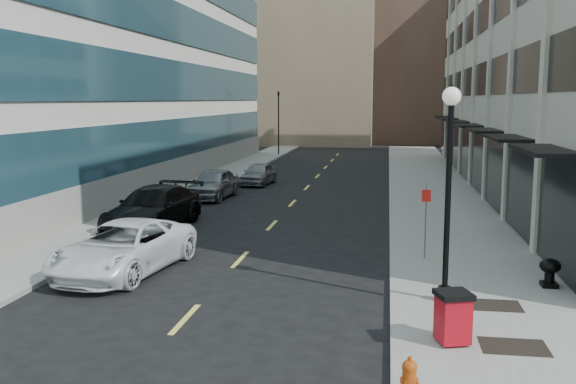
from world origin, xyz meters
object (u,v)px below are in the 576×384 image
(car_silver_sedan, at_px, (213,184))
(fire_hydrant, at_px, (409,382))
(car_white_van, at_px, (124,248))
(urn_planter, at_px, (550,270))
(lamppost, at_px, (449,175))
(sign_post, at_px, (426,211))
(car_black_pickup, at_px, (153,208))
(trash_bin, at_px, (453,316))
(traffic_signal, at_px, (279,96))
(car_grey_sedan, at_px, (259,174))

(car_silver_sedan, height_order, fire_hydrant, car_silver_sedan)
(car_white_van, xyz_separation_m, urn_planter, (12.62, -0.10, -0.15))
(lamppost, relative_size, sign_post, 2.30)
(car_black_pickup, height_order, trash_bin, car_black_pickup)
(lamppost, bearing_deg, car_white_van, 169.14)
(trash_bin, relative_size, sign_post, 0.47)
(fire_hydrant, xyz_separation_m, sign_post, (0.83, 10.52, 1.16))
(lamppost, bearing_deg, urn_planter, 30.07)
(traffic_signal, xyz_separation_m, car_white_van, (2.30, -42.16, -4.92))
(car_grey_sedan, relative_size, urn_planter, 5.03)
(fire_hydrant, relative_size, urn_planter, 1.07)
(urn_planter, bearing_deg, fire_hydrant, -117.98)
(fire_hydrant, relative_size, lamppost, 0.15)
(fire_hydrant, relative_size, sign_post, 0.35)
(fire_hydrant, distance_m, trash_bin, 3.18)
(traffic_signal, distance_m, trash_bin, 48.71)
(car_silver_sedan, bearing_deg, car_black_pickup, -87.96)
(trash_bin, bearing_deg, car_white_van, 135.08)
(car_silver_sedan, xyz_separation_m, urn_planter, (13.93, -15.25, -0.17))
(car_black_pickup, distance_m, fire_hydrant, 17.76)
(car_white_van, bearing_deg, sign_post, 23.91)
(car_grey_sedan, xyz_separation_m, trash_bin, (9.51, -26.00, 0.08))
(car_grey_sedan, relative_size, trash_bin, 3.53)
(car_grey_sedan, height_order, urn_planter, car_grey_sedan)
(car_white_van, height_order, trash_bin, car_white_van)
(car_silver_sedan, relative_size, trash_bin, 4.12)
(car_black_pickup, height_order, urn_planter, car_black_pickup)
(traffic_signal, distance_m, sign_post, 41.35)
(car_silver_sedan, bearing_deg, sign_post, -45.65)
(car_white_van, height_order, sign_post, sign_post)
(car_white_van, height_order, car_black_pickup, car_black_pickup)
(car_black_pickup, distance_m, lamppost, 14.36)
(sign_post, bearing_deg, lamppost, -83.00)
(urn_planter, bearing_deg, car_white_van, 179.56)
(trash_bin, height_order, sign_post, sign_post)
(sign_post, height_order, urn_planter, sign_post)
(car_white_van, bearing_deg, traffic_signal, 101.03)
(car_silver_sedan, distance_m, urn_planter, 20.66)
(sign_post, bearing_deg, car_silver_sedan, 134.09)
(fire_hydrant, xyz_separation_m, trash_bin, (1.01, 3.01, 0.20))
(fire_hydrant, height_order, sign_post, sign_post)
(car_black_pickup, relative_size, sign_post, 2.43)
(trash_bin, bearing_deg, traffic_signal, 86.15)
(urn_planter, bearing_deg, sign_post, 139.82)
(car_white_van, xyz_separation_m, trash_bin, (9.51, -4.84, -0.03))
(car_black_pickup, bearing_deg, car_grey_sedan, 90.48)
(car_black_pickup, bearing_deg, trash_bin, -39.52)
(car_grey_sedan, bearing_deg, sign_post, -58.27)
(traffic_signal, xyz_separation_m, trash_bin, (11.81, -47.00, -4.95))
(trash_bin, height_order, urn_planter, trash_bin)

